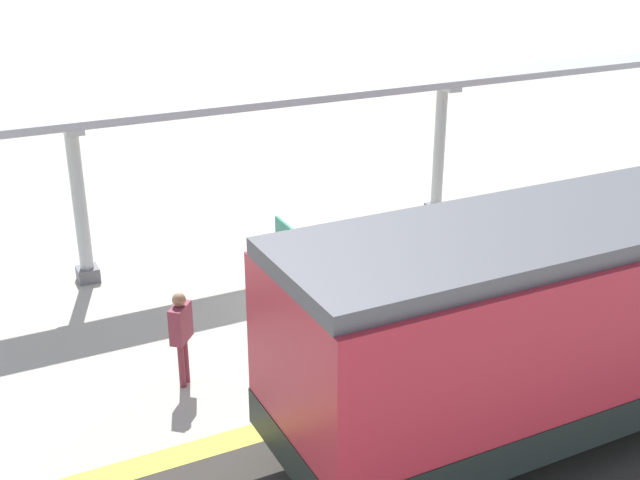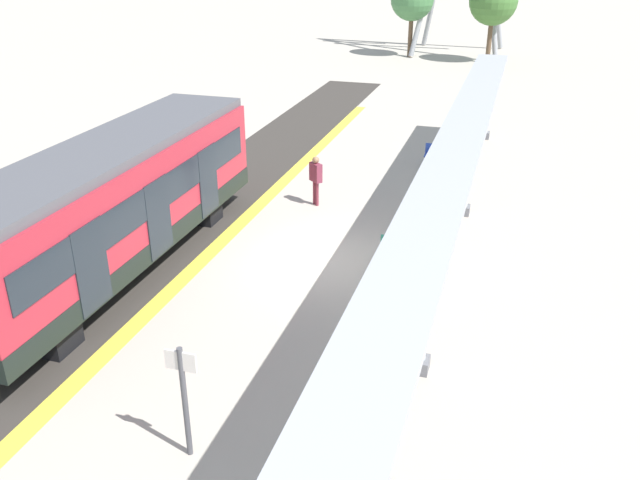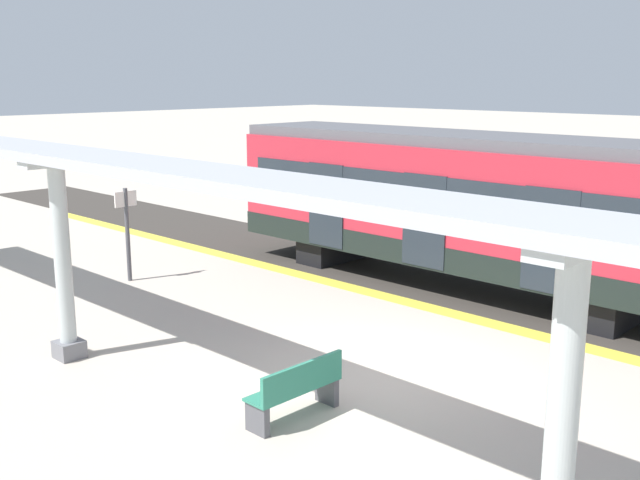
% 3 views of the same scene
% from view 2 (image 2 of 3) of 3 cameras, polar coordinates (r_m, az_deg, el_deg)
% --- Properties ---
extents(ground_plane, '(176.00, 176.00, 0.00)m').
position_cam_2_polar(ground_plane, '(18.47, 0.84, -1.76)').
color(ground_plane, '#B4AA9A').
extents(tactile_edge_strip, '(0.47, 35.23, 0.01)m').
position_cam_2_polar(tactile_edge_strip, '(19.59, -8.75, -0.43)').
color(tactile_edge_strip, yellow).
rests_on(tactile_edge_strip, ground).
extents(trackbed, '(3.20, 47.23, 0.01)m').
position_cam_2_polar(trackbed, '(20.40, -13.42, 0.22)').
color(trackbed, '#38332D').
rests_on(trackbed, ground).
extents(train_near_carriage, '(2.65, 11.58, 3.48)m').
position_cam_2_polar(train_near_carriage, '(18.02, -17.33, 2.72)').
color(train_near_carriage, '#B02331').
rests_on(train_near_carriage, ground).
extents(canopy_pillar_second, '(1.10, 0.44, 3.40)m').
position_cam_2_polar(canopy_pillar_second, '(13.32, 8.85, -4.96)').
color(canopy_pillar_second, slate).
rests_on(canopy_pillar_second, ground).
extents(canopy_pillar_third, '(1.10, 0.44, 3.40)m').
position_cam_2_polar(canopy_pillar_third, '(21.40, 12.52, 6.45)').
color(canopy_pillar_third, slate).
rests_on(canopy_pillar_third, ground).
extents(canopy_pillar_fourth, '(1.10, 0.44, 3.40)m').
position_cam_2_polar(canopy_pillar_fourth, '(30.17, 14.22, 11.60)').
color(canopy_pillar_fourth, slate).
rests_on(canopy_pillar_fourth, ground).
extents(canopy_beam, '(1.20, 28.24, 0.16)m').
position_cam_2_polar(canopy_beam, '(16.48, 11.52, 7.42)').
color(canopy_beam, '#A8AAB2').
rests_on(canopy_beam, canopy_pillar_nearest).
extents(bench_near_end, '(1.50, 0.46, 0.86)m').
position_cam_2_polar(bench_near_end, '(17.98, 7.46, -1.20)').
color(bench_near_end, '#2B7B61').
rests_on(bench_near_end, ground).
extents(bench_mid_platform, '(1.51, 0.47, 0.86)m').
position_cam_2_polar(bench_mid_platform, '(26.28, 10.60, 7.11)').
color(bench_mid_platform, '#2847AB').
rests_on(bench_mid_platform, ground).
extents(platform_info_sign, '(0.56, 0.10, 2.20)m').
position_cam_2_polar(platform_info_sign, '(11.58, -11.60, -12.65)').
color(platform_info_sign, '#4C4C51').
rests_on(platform_info_sign, ground).
extents(passenger_waiting_near_edge, '(0.51, 0.48, 1.68)m').
position_cam_2_polar(passenger_waiting_near_edge, '(21.90, -0.37, 5.60)').
color(passenger_waiting_near_edge, maroon).
rests_on(passenger_waiting_near_edge, ground).
extents(tree_left_background, '(3.25, 3.25, 5.72)m').
position_cam_2_polar(tree_left_background, '(48.93, 14.66, 19.23)').
color(tree_left_background, brown).
rests_on(tree_left_background, ground).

